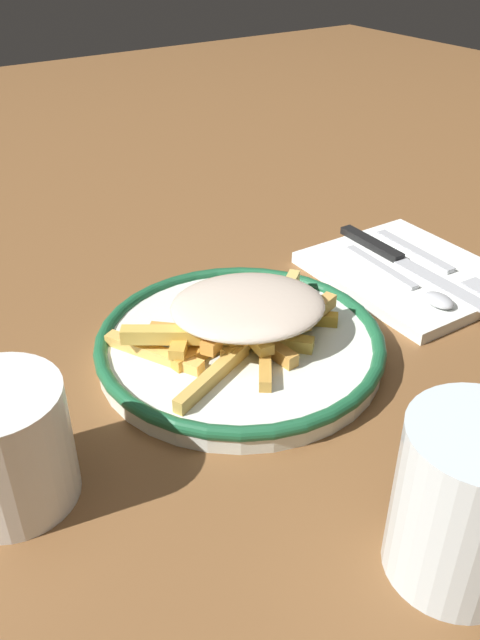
% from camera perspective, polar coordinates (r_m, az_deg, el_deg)
% --- Properties ---
extents(ground_plane, '(2.60, 2.60, 0.00)m').
position_cam_1_polar(ground_plane, '(0.58, 0.00, -3.08)').
color(ground_plane, brown).
extents(plate, '(0.25, 0.25, 0.02)m').
position_cam_1_polar(plate, '(0.58, 0.00, -2.09)').
color(plate, white).
rests_on(plate, ground_plane).
extents(fries_heap, '(0.19, 0.16, 0.04)m').
position_cam_1_polar(fries_heap, '(0.56, 0.29, 0.38)').
color(fries_heap, '#DCAE52').
rests_on(fries_heap, plate).
extents(napkin, '(0.17, 0.20, 0.01)m').
position_cam_1_polar(napkin, '(0.72, 14.43, 3.96)').
color(napkin, white).
rests_on(napkin, ground_plane).
extents(fork, '(0.03, 0.18, 0.01)m').
position_cam_1_polar(fork, '(0.73, 16.69, 4.70)').
color(fork, silver).
rests_on(fork, napkin).
extents(knife, '(0.02, 0.21, 0.01)m').
position_cam_1_polar(knife, '(0.73, 13.48, 5.22)').
color(knife, black).
rests_on(knife, napkin).
extents(spoon, '(0.03, 0.15, 0.01)m').
position_cam_1_polar(spoon, '(0.68, 14.90, 2.84)').
color(spoon, silver).
rests_on(spoon, napkin).
extents(water_glass, '(0.08, 0.08, 0.11)m').
position_cam_1_polar(water_glass, '(0.41, 18.99, -14.71)').
color(water_glass, silver).
rests_on(water_glass, ground_plane).
extents(coffee_mug, '(0.11, 0.09, 0.09)m').
position_cam_1_polar(coffee_mug, '(0.46, -19.87, -10.28)').
color(coffee_mug, white).
rests_on(coffee_mug, ground_plane).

